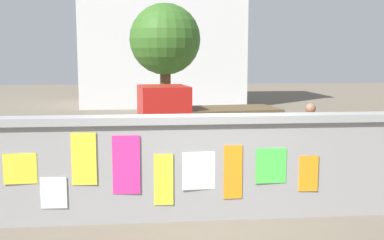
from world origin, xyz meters
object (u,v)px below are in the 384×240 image
object	(u,v)px
auto_rickshaw_truck	(201,122)
bicycle_near	(96,174)
person_walking	(310,133)
tree_roadside	(165,40)
motorcycle	(223,169)
bicycle_far	(77,143)

from	to	relation	value
auto_rickshaw_truck	bicycle_near	world-z (taller)	auto_rickshaw_truck
person_walking	tree_roadside	bearing A→B (deg)	108.68
bicycle_near	person_walking	size ratio (longest dim) A/B	1.05
motorcycle	person_walking	xyz separation A→B (m)	(1.99, 0.85, 0.52)
bicycle_near	bicycle_far	world-z (taller)	same
bicycle_far	person_walking	world-z (taller)	person_walking
bicycle_near	person_walking	bearing A→B (deg)	7.09
motorcycle	tree_roadside	size ratio (longest dim) A/B	0.42
motorcycle	bicycle_far	bearing A→B (deg)	131.95
auto_rickshaw_truck	motorcycle	bearing A→B (deg)	-89.95
motorcycle	person_walking	world-z (taller)	person_walking
motorcycle	bicycle_far	xyz separation A→B (m)	(-3.21, 3.57, -0.10)
auto_rickshaw_truck	tree_roadside	size ratio (longest dim) A/B	0.83
auto_rickshaw_truck	tree_roadside	bearing A→B (deg)	97.39
motorcycle	bicycle_far	distance (m)	4.80
bicycle_far	person_walking	bearing A→B (deg)	-27.66
auto_rickshaw_truck	person_walking	bearing A→B (deg)	-52.42
tree_roadside	bicycle_far	bearing A→B (deg)	-115.64
bicycle_near	bicycle_far	xyz separation A→B (m)	(-0.82, 3.27, 0.00)
bicycle_far	motorcycle	bearing A→B (deg)	-48.05
motorcycle	bicycle_far	size ratio (longest dim) A/B	1.11
auto_rickshaw_truck	tree_roadside	xyz separation A→B (m)	(-0.70, 5.37, 2.29)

